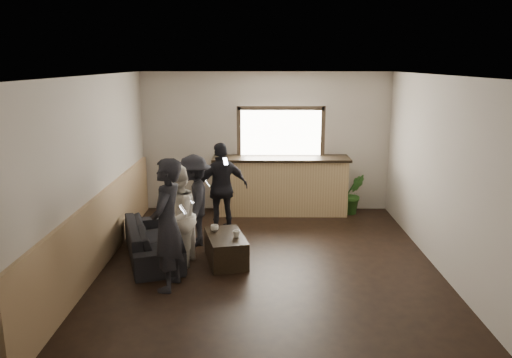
{
  "coord_description": "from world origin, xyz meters",
  "views": [
    {
      "loc": [
        -0.13,
        -7.0,
        2.98
      ],
      "look_at": [
        -0.18,
        0.4,
        1.24
      ],
      "focal_mm": 35.0,
      "sensor_mm": 36.0,
      "label": 1
    }
  ],
  "objects_px": {
    "potted_plant": "(353,194)",
    "person_b": "(177,217)",
    "cup_b": "(236,234)",
    "person_d": "(222,188)",
    "coffee_table": "(226,248)",
    "person_a": "(167,225)",
    "sofa": "(153,240)",
    "person_c": "(194,200)",
    "cup_a": "(215,228)",
    "bar_counter": "(281,182)"
  },
  "relations": [
    {
      "from": "bar_counter",
      "to": "person_b",
      "type": "height_order",
      "value": "bar_counter"
    },
    {
      "from": "person_b",
      "to": "person_d",
      "type": "distance_m",
      "value": 1.63
    },
    {
      "from": "person_b",
      "to": "coffee_table",
      "type": "bearing_deg",
      "value": 113.19
    },
    {
      "from": "sofa",
      "to": "person_c",
      "type": "xyz_separation_m",
      "value": [
        0.59,
        0.57,
        0.49
      ]
    },
    {
      "from": "person_a",
      "to": "cup_a",
      "type": "bearing_deg",
      "value": 164.46
    },
    {
      "from": "cup_a",
      "to": "cup_b",
      "type": "distance_m",
      "value": 0.45
    },
    {
      "from": "bar_counter",
      "to": "sofa",
      "type": "xyz_separation_m",
      "value": [
        -2.09,
        -2.37,
        -0.37
      ]
    },
    {
      "from": "coffee_table",
      "to": "cup_a",
      "type": "relative_size",
      "value": 7.7
    },
    {
      "from": "potted_plant",
      "to": "coffee_table",
      "type": "bearing_deg",
      "value": -133.65
    },
    {
      "from": "person_a",
      "to": "person_d",
      "type": "xyz_separation_m",
      "value": [
        0.55,
        2.28,
        -0.08
      ]
    },
    {
      "from": "potted_plant",
      "to": "person_b",
      "type": "bearing_deg",
      "value": -139.12
    },
    {
      "from": "person_a",
      "to": "sofa",
      "type": "bearing_deg",
      "value": -148.23
    },
    {
      "from": "person_a",
      "to": "person_d",
      "type": "height_order",
      "value": "person_a"
    },
    {
      "from": "coffee_table",
      "to": "person_a",
      "type": "bearing_deg",
      "value": -127.29
    },
    {
      "from": "cup_b",
      "to": "person_b",
      "type": "bearing_deg",
      "value": -174.57
    },
    {
      "from": "sofa",
      "to": "coffee_table",
      "type": "xyz_separation_m",
      "value": [
        1.15,
        -0.18,
        -0.06
      ]
    },
    {
      "from": "bar_counter",
      "to": "sofa",
      "type": "distance_m",
      "value": 3.18
    },
    {
      "from": "person_c",
      "to": "cup_b",
      "type": "bearing_deg",
      "value": 33.07
    },
    {
      "from": "cup_b",
      "to": "person_d",
      "type": "bearing_deg",
      "value": 102.24
    },
    {
      "from": "cup_a",
      "to": "person_b",
      "type": "distance_m",
      "value": 0.69
    },
    {
      "from": "cup_b",
      "to": "person_c",
      "type": "bearing_deg",
      "value": 130.99
    },
    {
      "from": "coffee_table",
      "to": "person_b",
      "type": "height_order",
      "value": "person_b"
    },
    {
      "from": "sofa",
      "to": "person_d",
      "type": "relative_size",
      "value": 1.15
    },
    {
      "from": "coffee_table",
      "to": "cup_a",
      "type": "bearing_deg",
      "value": 134.38
    },
    {
      "from": "person_a",
      "to": "person_b",
      "type": "height_order",
      "value": "person_a"
    },
    {
      "from": "sofa",
      "to": "person_d",
      "type": "bearing_deg",
      "value": -58.61
    },
    {
      "from": "bar_counter",
      "to": "person_d",
      "type": "xyz_separation_m",
      "value": [
        -1.09,
        -1.18,
        0.17
      ]
    },
    {
      "from": "person_b",
      "to": "person_c",
      "type": "bearing_deg",
      "value": -179.15
    },
    {
      "from": "coffee_table",
      "to": "person_c",
      "type": "xyz_separation_m",
      "value": [
        -0.56,
        0.75,
        0.55
      ]
    },
    {
      "from": "sofa",
      "to": "person_b",
      "type": "bearing_deg",
      "value": -146.04
    },
    {
      "from": "cup_a",
      "to": "person_c",
      "type": "height_order",
      "value": "person_c"
    },
    {
      "from": "coffee_table",
      "to": "person_a",
      "type": "relative_size",
      "value": 0.54
    },
    {
      "from": "coffee_table",
      "to": "cup_b",
      "type": "xyz_separation_m",
      "value": [
        0.17,
        -0.09,
        0.26
      ]
    },
    {
      "from": "person_c",
      "to": "coffee_table",
      "type": "bearing_deg",
      "value": 28.82
    },
    {
      "from": "bar_counter",
      "to": "person_c",
      "type": "relative_size",
      "value": 1.78
    },
    {
      "from": "person_b",
      "to": "person_c",
      "type": "distance_m",
      "value": 0.93
    },
    {
      "from": "cup_b",
      "to": "potted_plant",
      "type": "distance_m",
      "value": 3.41
    },
    {
      "from": "coffee_table",
      "to": "person_c",
      "type": "bearing_deg",
      "value": 126.74
    },
    {
      "from": "potted_plant",
      "to": "person_a",
      "type": "height_order",
      "value": "person_a"
    },
    {
      "from": "bar_counter",
      "to": "cup_b",
      "type": "distance_m",
      "value": 2.75
    },
    {
      "from": "sofa",
      "to": "person_b",
      "type": "relative_size",
      "value": 1.22
    },
    {
      "from": "person_b",
      "to": "potted_plant",
      "type": "bearing_deg",
      "value": 140.39
    },
    {
      "from": "sofa",
      "to": "person_a",
      "type": "relative_size",
      "value": 1.05
    },
    {
      "from": "bar_counter",
      "to": "coffee_table",
      "type": "bearing_deg",
      "value": -110.23
    },
    {
      "from": "person_c",
      "to": "person_d",
      "type": "height_order",
      "value": "person_d"
    },
    {
      "from": "cup_a",
      "to": "potted_plant",
      "type": "bearing_deg",
      "value": 41.98
    },
    {
      "from": "bar_counter",
      "to": "cup_a",
      "type": "relative_size",
      "value": 21.77
    },
    {
      "from": "cup_b",
      "to": "person_a",
      "type": "xyz_separation_m",
      "value": [
        -0.87,
        -0.83,
        0.42
      ]
    },
    {
      "from": "sofa",
      "to": "cup_b",
      "type": "xyz_separation_m",
      "value": [
        1.32,
        -0.26,
        0.2
      ]
    },
    {
      "from": "sofa",
      "to": "cup_b",
      "type": "distance_m",
      "value": 1.36
    }
  ]
}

